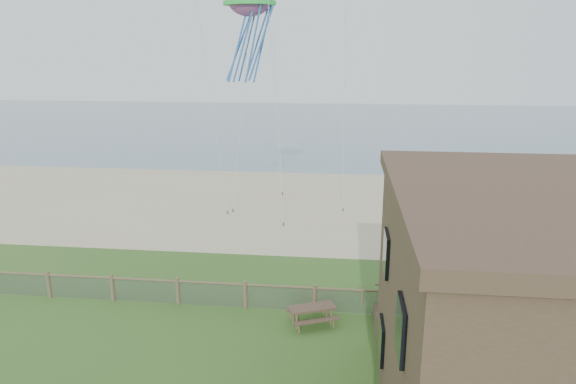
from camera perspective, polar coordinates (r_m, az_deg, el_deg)
sand_beach at (r=37.64m, az=-0.08°, el=-1.32°), size 72.00×20.00×0.02m
ocean at (r=80.68m, az=3.50°, el=7.54°), size 160.00×68.00×0.02m
chainlink_fence at (r=22.68m, az=-4.77°, el=-11.46°), size 36.20×0.20×1.25m
motel_deck at (r=23.33m, az=28.89°, el=-13.49°), size 15.00×2.00×0.50m
picnic_table at (r=21.52m, az=2.69°, el=-13.45°), size 2.27×2.02×0.79m
octopus_kite at (r=31.00m, az=-4.25°, el=17.72°), size 3.61×3.07×6.29m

